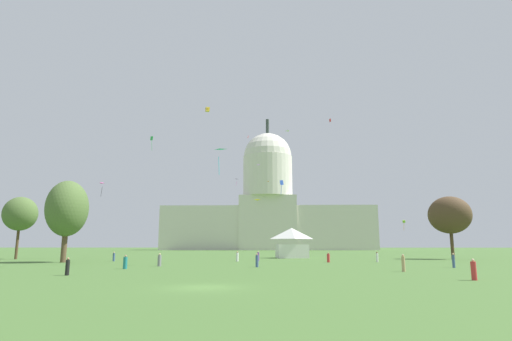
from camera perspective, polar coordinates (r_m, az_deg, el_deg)
name	(u,v)px	position (r m, az deg, el deg)	size (l,w,h in m)	color
ground_plane	(204,288)	(28.04, -7.17, -15.75)	(800.00, 800.00, 0.00)	#42662D
capitol_building	(268,205)	(228.46, 1.64, -4.81)	(115.52, 27.33, 73.50)	beige
event_tent	(292,243)	(88.80, 4.96, -9.92)	(7.26, 6.49, 6.26)	white
tree_west_near	(67,209)	(73.21, -24.63, -4.82)	(7.49, 8.43, 12.99)	brown
tree_west_mid	(20,214)	(93.80, -29.80, -5.23)	(7.03, 6.36, 12.08)	#4C3823
tree_east_near	(450,215)	(90.04, 25.18, -5.59)	(10.04, 9.24, 12.19)	#4C3823
person_purple_near_tree_west	(258,256)	(72.53, 0.31, -11.77)	(0.38, 0.38, 1.69)	#703D93
person_white_aisle_center	(377,257)	(71.28, 16.39, -11.41)	(0.48, 0.48, 1.63)	silver
person_white_lawn_far_right	(237,257)	(70.51, -2.60, -11.82)	(0.43, 0.43, 1.69)	silver
person_denim_deep_crowd	(453,261)	(56.45, 25.62, -11.19)	(0.39, 0.39, 1.75)	#3D5684
person_tan_back_center	(403,264)	(46.29, 19.68, -12.02)	(0.49, 0.49, 1.77)	tan
person_denim_front_center	(257,261)	(52.52, 0.14, -12.37)	(0.48, 0.48, 1.68)	#3D5684
person_red_mid_center	(328,258)	(67.78, 9.97, -11.81)	(0.64, 0.64, 1.55)	red
person_red_edge_east	(474,270)	(37.40, 27.86, -12.11)	(0.57, 0.57, 1.66)	red
person_teal_mid_right	(125,263)	(51.07, -17.62, -12.04)	(0.64, 0.64, 1.57)	#1E757A
person_black_lawn_far_left	(67,267)	(42.17, -24.60, -12.05)	(0.47, 0.47, 1.59)	black
person_grey_back_left	(159,260)	(56.20, -13.19, -11.99)	(0.48, 0.48, 1.67)	gray
person_denim_near_tent	(114,257)	(75.42, -19.04, -11.21)	(0.47, 0.47, 1.57)	#3D5684
kite_violet_high	(258,166)	(201.24, 0.29, 0.68)	(1.44, 0.87, 0.36)	purple
kite_green_mid	(152,140)	(105.88, -14.21, 4.11)	(0.72, 0.35, 3.69)	green
kite_red_high	(330,120)	(162.63, 10.20, 6.83)	(0.56, 0.94, 1.23)	red
kite_white_mid	(289,133)	(109.32, 4.52, 5.22)	(1.24, 1.24, 0.33)	white
kite_cyan_low	(219,152)	(58.21, -5.13, 2.52)	(1.58, 1.06, 3.42)	#33BCDB
kite_lime_low	(404,222)	(109.67, 19.76, -6.67)	(0.78, 0.81, 2.58)	#8CD133
kite_orange_mid	(269,182)	(196.89, 1.80, -1.57)	(1.22, 1.80, 0.21)	orange
kite_blue_low	(282,184)	(97.90, 3.56, -1.85)	(0.96, 0.43, 3.50)	blue
kite_magenta_mid	(101,186)	(114.42, -20.63, -1.98)	(1.15, 1.28, 3.32)	#D1339E
kite_yellow_low	(257,202)	(104.96, 0.20, -4.42)	(1.28, 0.91, 0.32)	yellow
kite_gold_mid	(207,109)	(95.09, -6.72, 8.37)	(1.11, 1.10, 0.98)	gold
kite_pink_high	(248,137)	(195.49, -1.10, 4.66)	(0.78, 0.83, 1.28)	pink
kite_black_mid	(237,180)	(177.76, -2.62, -1.39)	(1.50, 1.36, 2.57)	black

